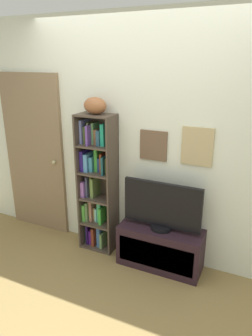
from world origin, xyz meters
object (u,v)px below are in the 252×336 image
at_px(bookshelf, 97,185).
at_px(football, 95,106).
at_px(door, 35,155).
at_px(television, 162,207).
at_px(tv_stand, 160,247).

relative_size(bookshelf, football, 6.09).
bearing_deg(bookshelf, door, 175.27).
height_order(bookshelf, television, bookshelf).
relative_size(bookshelf, tv_stand, 1.79).
relative_size(television, door, 0.41).
distance_m(bookshelf, football, 0.89).
relative_size(football, tv_stand, 0.29).
bearing_deg(door, football, -6.30).
bearing_deg(football, bookshelf, 132.42).
bearing_deg(bookshelf, television, -5.49).
xyz_separation_m(bookshelf, door, (-0.92, 0.08, 0.21)).
xyz_separation_m(football, tv_stand, (0.76, -0.05, -1.42)).
relative_size(bookshelf, television, 1.95).
xyz_separation_m(football, television, (0.76, -0.05, -0.95)).
bearing_deg(football, door, 173.70).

